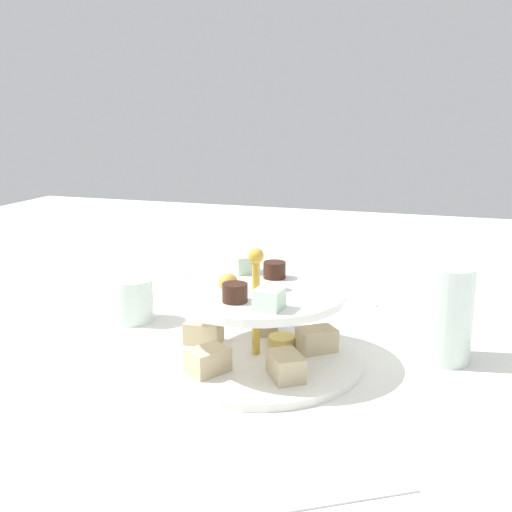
% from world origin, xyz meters
% --- Properties ---
extents(ground_plane, '(2.40, 2.40, 0.00)m').
position_xyz_m(ground_plane, '(0.00, 0.00, 0.00)').
color(ground_plane, silver).
extents(tiered_serving_stand, '(0.28, 0.28, 0.15)m').
position_xyz_m(tiered_serving_stand, '(0.00, -0.00, 0.04)').
color(tiered_serving_stand, white).
rests_on(tiered_serving_stand, ground_plane).
extents(water_glass_tall_right, '(0.07, 0.07, 0.13)m').
position_xyz_m(water_glass_tall_right, '(0.08, -0.23, 0.06)').
color(water_glass_tall_right, silver).
rests_on(water_glass_tall_right, ground_plane).
extents(water_glass_short_left, '(0.06, 0.06, 0.07)m').
position_xyz_m(water_glass_short_left, '(0.09, 0.23, 0.03)').
color(water_glass_short_left, silver).
rests_on(water_glass_short_left, ground_plane).
extents(teacup_with_saucer, '(0.09, 0.09, 0.05)m').
position_xyz_m(teacup_with_saucer, '(0.20, 0.16, 0.02)').
color(teacup_with_saucer, white).
rests_on(teacup_with_saucer, ground_plane).
extents(butter_knife_left, '(0.10, 0.15, 0.00)m').
position_xyz_m(butter_knife_left, '(-0.26, -0.14, 0.00)').
color(butter_knife_left, silver).
rests_on(butter_knife_left, ground_plane).
extents(butter_knife_right, '(0.06, 0.17, 0.00)m').
position_xyz_m(butter_knife_right, '(0.29, -0.04, 0.00)').
color(butter_knife_right, silver).
rests_on(butter_knife_right, ground_plane).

